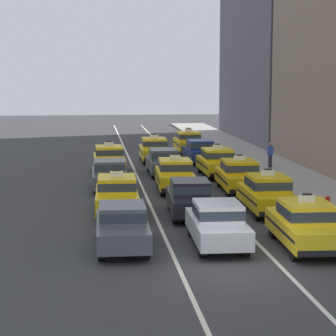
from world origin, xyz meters
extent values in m
plane|color=#353538|center=(0.00, 0.00, 0.00)|extent=(160.00, 160.00, 0.00)
cube|color=silver|center=(-1.60, 20.00, 0.00)|extent=(0.14, 80.00, 0.01)
cube|color=silver|center=(1.60, 20.00, 0.00)|extent=(0.14, 80.00, 0.01)
cube|color=#9E9993|center=(7.20, 15.00, 0.07)|extent=(4.00, 90.00, 0.15)
cube|color=#5B5660|center=(12.20, 40.19, 9.70)|extent=(6.00, 20.12, 19.41)
cylinder|color=black|center=(-3.95, 4.47, 0.32)|extent=(0.25, 0.64, 0.64)
cylinder|color=black|center=(-2.50, 4.45, 0.32)|extent=(0.25, 0.64, 0.64)
cylinder|color=black|center=(-3.97, 1.63, 0.32)|extent=(0.25, 0.64, 0.64)
cylinder|color=black|center=(-2.53, 1.61, 0.32)|extent=(0.25, 0.64, 0.64)
cube|color=#4C5156|center=(-3.24, 3.04, 0.65)|extent=(1.80, 4.32, 0.66)
cube|color=#4C5156|center=(-3.24, 2.94, 1.28)|extent=(1.58, 1.92, 0.60)
cube|color=#2D3842|center=(-3.24, 2.94, 1.28)|extent=(1.60, 1.94, 0.33)
cylinder|color=black|center=(-3.90, 10.45, 0.32)|extent=(0.26, 0.65, 0.64)
cylinder|color=black|center=(-2.42, 10.41, 0.32)|extent=(0.26, 0.65, 0.64)
cylinder|color=black|center=(-3.98, 7.39, 0.32)|extent=(0.26, 0.65, 0.64)
cylinder|color=black|center=(-2.50, 7.35, 0.32)|extent=(0.26, 0.65, 0.64)
cube|color=yellow|center=(-3.20, 8.90, 0.67)|extent=(1.91, 4.54, 0.70)
cube|color=black|center=(-3.20, 8.90, 0.72)|extent=(1.92, 4.18, 0.10)
cube|color=yellow|center=(-3.20, 8.75, 1.34)|extent=(1.65, 2.14, 0.64)
cube|color=#2D3842|center=(-3.20, 8.75, 1.34)|extent=(1.67, 2.16, 0.35)
cube|color=white|center=(-3.20, 8.75, 1.78)|extent=(0.56, 0.13, 0.24)
cube|color=black|center=(-3.20, 8.75, 1.93)|extent=(0.32, 0.12, 0.06)
cube|color=black|center=(-3.14, 11.11, 0.42)|extent=(1.71, 0.18, 0.20)
cube|color=black|center=(-3.26, 6.69, 0.42)|extent=(1.71, 0.18, 0.20)
cylinder|color=black|center=(-4.08, 16.43, 0.32)|extent=(0.24, 0.64, 0.64)
cylinder|color=black|center=(-2.63, 16.44, 0.32)|extent=(0.24, 0.64, 0.64)
cylinder|color=black|center=(-4.07, 13.59, 0.32)|extent=(0.24, 0.64, 0.64)
cylinder|color=black|center=(-2.62, 13.60, 0.32)|extent=(0.24, 0.64, 0.64)
cube|color=#4C5156|center=(-3.35, 15.02, 0.65)|extent=(1.78, 4.31, 0.66)
cube|color=#4C5156|center=(-3.35, 14.92, 1.28)|extent=(1.57, 1.91, 0.60)
cube|color=#2D3842|center=(-3.35, 14.92, 1.28)|extent=(1.59, 1.93, 0.33)
cylinder|color=black|center=(-3.98, 22.72, 0.32)|extent=(0.25, 0.64, 0.64)
cylinder|color=black|center=(-2.50, 22.74, 0.32)|extent=(0.25, 0.64, 0.64)
cylinder|color=black|center=(-3.93, 19.66, 0.32)|extent=(0.25, 0.64, 0.64)
cylinder|color=black|center=(-2.45, 19.68, 0.32)|extent=(0.25, 0.64, 0.64)
cube|color=yellow|center=(-3.22, 21.20, 0.67)|extent=(1.87, 4.53, 0.70)
cube|color=black|center=(-3.22, 21.20, 0.72)|extent=(1.89, 4.17, 0.10)
cube|color=yellow|center=(-3.21, 21.05, 1.34)|extent=(1.63, 2.13, 0.64)
cube|color=#2D3842|center=(-3.21, 21.05, 1.34)|extent=(1.65, 2.15, 0.35)
cube|color=white|center=(-3.21, 21.05, 1.78)|extent=(0.56, 0.13, 0.24)
cube|color=black|center=(-3.21, 21.05, 1.93)|extent=(0.32, 0.12, 0.06)
cube|color=black|center=(-3.25, 23.41, 0.42)|extent=(1.71, 0.17, 0.20)
cube|color=black|center=(-3.18, 18.99, 0.42)|extent=(1.71, 0.17, 0.20)
cylinder|color=black|center=(-0.60, 4.47, 0.32)|extent=(0.26, 0.65, 0.64)
cylinder|color=black|center=(0.84, 4.43, 0.32)|extent=(0.26, 0.65, 0.64)
cylinder|color=black|center=(-0.67, 1.63, 0.32)|extent=(0.26, 0.65, 0.64)
cylinder|color=black|center=(0.78, 1.59, 0.32)|extent=(0.26, 0.65, 0.64)
cube|color=silver|center=(0.09, 3.03, 0.65)|extent=(1.86, 4.34, 0.66)
cube|color=silver|center=(0.09, 2.93, 1.28)|extent=(1.61, 1.94, 0.60)
cube|color=#2D3842|center=(0.09, 2.93, 1.28)|extent=(1.63, 1.96, 0.33)
cylinder|color=black|center=(-0.80, 9.47, 0.32)|extent=(0.27, 0.65, 0.64)
cylinder|color=black|center=(0.64, 9.40, 0.32)|extent=(0.27, 0.65, 0.64)
cylinder|color=black|center=(-0.93, 6.63, 0.32)|extent=(0.27, 0.65, 0.64)
cylinder|color=black|center=(0.52, 6.57, 0.32)|extent=(0.27, 0.65, 0.64)
cube|color=black|center=(-0.14, 8.02, 0.65)|extent=(1.95, 4.38, 0.66)
cube|color=black|center=(-0.15, 7.92, 1.28)|extent=(1.64, 1.97, 0.60)
cube|color=#2D3842|center=(-0.15, 7.92, 1.28)|extent=(1.67, 1.99, 0.33)
cylinder|color=black|center=(-0.69, 15.89, 0.32)|extent=(0.26, 0.65, 0.64)
cylinder|color=black|center=(0.79, 15.84, 0.32)|extent=(0.26, 0.65, 0.64)
cylinder|color=black|center=(-0.79, 12.83, 0.32)|extent=(0.26, 0.65, 0.64)
cylinder|color=black|center=(0.68, 12.78, 0.32)|extent=(0.26, 0.65, 0.64)
cube|color=yellow|center=(0.00, 14.34, 0.67)|extent=(1.96, 4.56, 0.70)
cube|color=black|center=(0.00, 14.34, 0.72)|extent=(1.97, 4.20, 0.10)
cube|color=yellow|center=(-0.01, 14.19, 1.34)|extent=(1.67, 2.16, 0.64)
cube|color=#2D3842|center=(-0.01, 14.19, 1.34)|extent=(1.69, 2.18, 0.35)
cube|color=white|center=(-0.01, 14.19, 1.78)|extent=(0.56, 0.14, 0.24)
cube|color=black|center=(-0.01, 14.19, 1.93)|extent=(0.32, 0.12, 0.06)
cube|color=black|center=(0.08, 16.55, 0.42)|extent=(1.71, 0.20, 0.20)
cube|color=black|center=(-0.08, 12.13, 0.42)|extent=(1.71, 0.20, 0.20)
cylinder|color=black|center=(-0.74, 21.21, 0.32)|extent=(0.24, 0.64, 0.64)
cylinder|color=black|center=(0.70, 21.21, 0.32)|extent=(0.24, 0.64, 0.64)
cylinder|color=black|center=(-0.75, 18.37, 0.32)|extent=(0.24, 0.64, 0.64)
cylinder|color=black|center=(0.70, 18.37, 0.32)|extent=(0.24, 0.64, 0.64)
cube|color=#4C5156|center=(-0.02, 19.79, 0.65)|extent=(1.77, 4.30, 0.66)
cube|color=#4C5156|center=(-0.02, 19.69, 1.28)|extent=(1.56, 1.90, 0.60)
cube|color=#2D3842|center=(-0.02, 19.69, 1.28)|extent=(1.58, 1.92, 0.33)
cylinder|color=black|center=(-0.71, 27.52, 0.32)|extent=(0.25, 0.64, 0.64)
cylinder|color=black|center=(0.76, 27.50, 0.32)|extent=(0.25, 0.64, 0.64)
cylinder|color=black|center=(-0.75, 24.46, 0.32)|extent=(0.25, 0.64, 0.64)
cylinder|color=black|center=(0.72, 24.44, 0.32)|extent=(0.25, 0.64, 0.64)
cube|color=yellow|center=(0.01, 25.98, 0.67)|extent=(1.86, 4.52, 0.70)
cube|color=black|center=(0.01, 25.98, 0.72)|extent=(1.87, 4.16, 0.10)
cube|color=yellow|center=(0.00, 25.83, 1.34)|extent=(1.63, 2.12, 0.64)
cube|color=#2D3842|center=(0.00, 25.83, 1.34)|extent=(1.65, 2.14, 0.35)
cube|color=white|center=(0.00, 25.83, 1.78)|extent=(0.56, 0.13, 0.24)
cube|color=black|center=(0.00, 25.83, 1.93)|extent=(0.32, 0.11, 0.06)
cube|color=black|center=(0.04, 28.19, 0.42)|extent=(1.71, 0.16, 0.20)
cube|color=black|center=(-0.02, 23.77, 0.42)|extent=(1.71, 0.16, 0.20)
cylinder|color=black|center=(2.37, 3.95, 0.32)|extent=(0.27, 0.65, 0.64)
cylinder|color=black|center=(3.85, 3.89, 0.32)|extent=(0.27, 0.65, 0.64)
cylinder|color=black|center=(2.25, 0.90, 0.32)|extent=(0.27, 0.65, 0.64)
cube|color=yellow|center=(3.05, 2.40, 0.67)|extent=(1.98, 4.57, 0.70)
cube|color=black|center=(3.05, 2.40, 0.72)|extent=(1.98, 4.21, 0.10)
cube|color=yellow|center=(3.04, 2.25, 1.34)|extent=(1.68, 2.16, 0.64)
cube|color=#2D3842|center=(3.04, 2.25, 1.34)|extent=(1.70, 2.18, 0.35)
cube|color=white|center=(3.04, 2.25, 1.78)|extent=(0.56, 0.14, 0.24)
cube|color=black|center=(3.04, 2.25, 1.93)|extent=(0.32, 0.12, 0.06)
cube|color=black|center=(3.14, 4.60, 0.42)|extent=(1.71, 0.21, 0.20)
cube|color=black|center=(2.96, 0.19, 0.42)|extent=(1.71, 0.21, 0.20)
cylinder|color=black|center=(2.59, 9.98, 0.32)|extent=(0.25, 0.64, 0.64)
cylinder|color=black|center=(4.07, 9.95, 0.32)|extent=(0.25, 0.64, 0.64)
cylinder|color=black|center=(2.53, 6.92, 0.32)|extent=(0.25, 0.64, 0.64)
cylinder|color=black|center=(4.01, 6.89, 0.32)|extent=(0.25, 0.64, 0.64)
cube|color=yellow|center=(3.30, 8.43, 0.67)|extent=(1.89, 4.53, 0.70)
cube|color=black|center=(3.30, 8.43, 0.72)|extent=(1.90, 4.17, 0.10)
cube|color=yellow|center=(3.30, 8.28, 1.34)|extent=(1.64, 2.13, 0.64)
cube|color=#2D3842|center=(3.30, 8.28, 1.34)|extent=(1.66, 2.15, 0.35)
cube|color=white|center=(3.30, 8.28, 1.78)|extent=(0.56, 0.13, 0.24)
cube|color=black|center=(3.30, 8.28, 1.93)|extent=(0.32, 0.12, 0.06)
cube|color=black|center=(3.34, 10.64, 0.42)|extent=(1.71, 0.17, 0.20)
cube|color=black|center=(3.26, 6.22, 0.42)|extent=(1.71, 0.17, 0.20)
cylinder|color=black|center=(2.52, 15.21, 0.32)|extent=(0.26, 0.65, 0.64)
cylinder|color=black|center=(4.00, 15.16, 0.32)|extent=(0.26, 0.65, 0.64)
cylinder|color=black|center=(2.42, 12.15, 0.32)|extent=(0.26, 0.65, 0.64)
cylinder|color=black|center=(3.89, 12.10, 0.32)|extent=(0.26, 0.65, 0.64)
cube|color=yellow|center=(3.21, 13.66, 0.67)|extent=(1.96, 4.56, 0.70)
cube|color=black|center=(3.21, 13.66, 0.72)|extent=(1.96, 4.20, 0.10)
cube|color=yellow|center=(3.20, 13.51, 1.34)|extent=(1.67, 2.15, 0.64)
cube|color=#2D3842|center=(3.20, 13.51, 1.34)|extent=(1.69, 2.18, 0.35)
cube|color=white|center=(3.20, 13.51, 1.78)|extent=(0.56, 0.14, 0.24)
cube|color=black|center=(3.20, 13.51, 1.93)|extent=(0.32, 0.12, 0.06)
cube|color=black|center=(3.28, 15.87, 0.42)|extent=(1.71, 0.20, 0.20)
cube|color=black|center=(3.13, 11.45, 0.42)|extent=(1.71, 0.20, 0.20)
cylinder|color=black|center=(2.34, 20.50, 0.32)|extent=(0.24, 0.64, 0.64)
cylinder|color=black|center=(3.82, 20.51, 0.32)|extent=(0.24, 0.64, 0.64)
cylinder|color=black|center=(2.36, 17.44, 0.32)|extent=(0.24, 0.64, 0.64)
cylinder|color=black|center=(3.84, 17.45, 0.32)|extent=(0.24, 0.64, 0.64)
cube|color=yellow|center=(3.09, 18.97, 0.67)|extent=(1.83, 4.51, 0.70)
cube|color=black|center=(3.09, 18.97, 0.72)|extent=(1.84, 4.15, 0.10)
cube|color=yellow|center=(3.09, 18.82, 1.34)|extent=(1.61, 2.11, 0.64)
cube|color=#2D3842|center=(3.09, 18.82, 1.34)|extent=(1.63, 2.13, 0.35)
cube|color=white|center=(3.09, 18.82, 1.78)|extent=(0.56, 0.12, 0.24)
cube|color=black|center=(3.09, 18.82, 1.93)|extent=(0.32, 0.11, 0.06)
cube|color=black|center=(3.08, 21.18, 0.42)|extent=(1.71, 0.15, 0.20)
cube|color=black|center=(3.10, 16.77, 0.42)|extent=(1.71, 0.15, 0.20)
cylinder|color=black|center=(2.26, 26.35, 0.32)|extent=(0.25, 0.64, 0.64)
cylinder|color=black|center=(3.70, 26.38, 0.32)|extent=(0.25, 0.64, 0.64)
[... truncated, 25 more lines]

